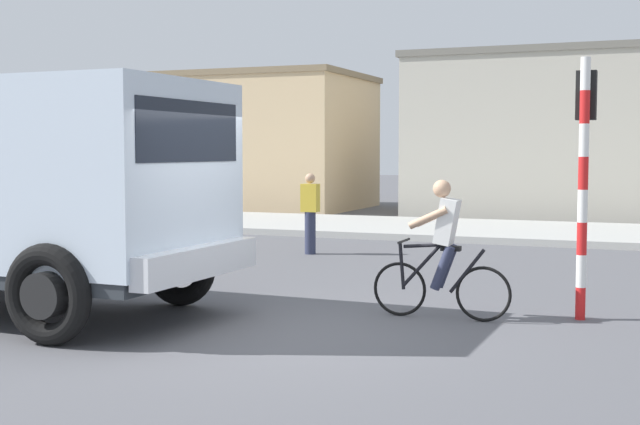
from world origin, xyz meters
TOP-DOWN VIEW (x-y plane):
  - ground_plane at (0.00, 0.00)m, footprint 120.00×120.00m
  - sidewalk_far at (0.00, 12.57)m, footprint 80.00×5.00m
  - truck_foreground at (-3.59, -0.10)m, footprint 5.47×2.94m
  - cyclist at (1.51, 1.57)m, footprint 1.73×0.50m
  - traffic_light_pole at (3.10, 2.24)m, footprint 0.24×0.43m
  - pedestrian_near_kerb at (-2.53, 7.05)m, footprint 0.34×0.22m
  - building_corner_left at (-10.25, 19.18)m, footprint 8.88×5.78m
  - building_mid_block at (1.76, 18.87)m, footprint 10.36×6.18m

SIDE VIEW (x-z plane):
  - ground_plane at x=0.00m, z-range 0.00..0.00m
  - sidewalk_far at x=0.00m, z-range 0.00..0.16m
  - pedestrian_near_kerb at x=-2.53m, z-range 0.04..1.66m
  - cyclist at x=1.51m, z-range 0.00..1.72m
  - truck_foreground at x=-3.59m, z-range 0.22..3.12m
  - traffic_light_pole at x=3.10m, z-range 0.47..3.67m
  - building_corner_left at x=-10.25m, z-range 0.00..4.77m
  - building_mid_block at x=1.76m, z-range 0.00..5.04m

